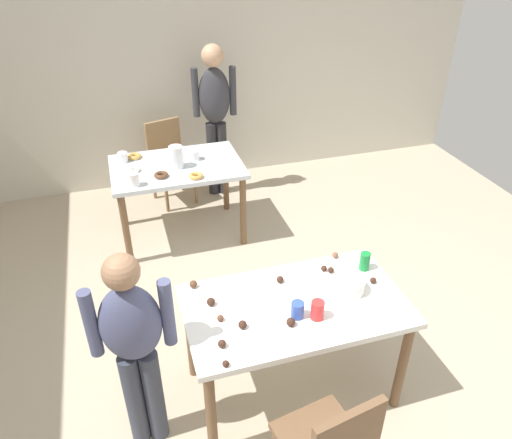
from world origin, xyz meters
name	(u,v)px	position (x,y,z in m)	size (l,w,h in m)	color
ground_plane	(300,373)	(0.00, 0.00, 0.00)	(6.40, 6.40, 0.00)	tan
wall_back	(198,65)	(0.00, 3.20, 1.30)	(6.40, 0.10, 2.60)	beige
dining_table_near	(295,316)	(-0.11, -0.10, 0.65)	(1.31, 0.75, 0.75)	white
dining_table_far	(177,175)	(-0.48, 1.97, 0.65)	(1.18, 0.79, 0.75)	silver
chair_far_table	(169,157)	(-0.47, 2.71, 0.50)	(0.50, 0.50, 0.87)	olive
person_girl_near	(134,341)	(-1.05, -0.17, 0.80)	(0.45, 0.23, 1.36)	#383D4C
person_adult_far	(215,108)	(0.05, 2.68, 0.99)	(0.46, 0.25, 1.63)	#28282D
mixing_bowl	(350,285)	(0.25, -0.08, 0.79)	(0.19, 0.19, 0.09)	white
soda_can	(365,261)	(0.43, 0.09, 0.81)	(0.07, 0.07, 0.12)	#198438
fork_near	(294,297)	(-0.10, -0.04, 0.75)	(0.17, 0.02, 0.01)	silver
cup_near_0	(317,310)	(-0.03, -0.24, 0.81)	(0.08, 0.08, 0.12)	red
cup_near_1	(297,310)	(-0.14, -0.20, 0.80)	(0.07, 0.07, 0.10)	#3351B2
cake_ball_0	(373,280)	(0.42, -0.06, 0.77)	(0.04, 0.04, 0.04)	#3D2319
cake_ball_1	(211,302)	(-0.59, 0.04, 0.77)	(0.05, 0.05, 0.05)	#3D2319
cake_ball_2	(280,279)	(-0.13, 0.12, 0.77)	(0.04, 0.04, 0.04)	#3D2319
cake_ball_3	(243,325)	(-0.46, -0.20, 0.77)	(0.05, 0.05, 0.05)	#3D2319
cake_ball_4	(222,344)	(-0.60, -0.30, 0.77)	(0.04, 0.04, 0.04)	#3D2319
cake_ball_5	(220,318)	(-0.57, -0.11, 0.77)	(0.04, 0.04, 0.04)	brown
cake_ball_6	(335,255)	(0.31, 0.25, 0.77)	(0.04, 0.04, 0.04)	brown
cake_ball_7	(291,322)	(-0.20, -0.26, 0.78)	(0.05, 0.05, 0.05)	#3D2319
cake_ball_8	(193,284)	(-0.66, 0.23, 0.77)	(0.05, 0.05, 0.05)	brown
cake_ball_9	(324,268)	(0.18, 0.14, 0.77)	(0.04, 0.04, 0.04)	#3D2319
cake_ball_10	(226,364)	(-0.62, -0.43, 0.77)	(0.04, 0.04, 0.04)	#3D2319
cake_ball_11	(331,270)	(0.21, 0.11, 0.77)	(0.04, 0.04, 0.04)	#3D2319
pitcher_far	(176,157)	(-0.49, 1.92, 0.85)	(0.12, 0.12, 0.20)	white
cup_far_0	(123,157)	(-0.94, 2.17, 0.80)	(0.09, 0.09, 0.09)	white
cup_far_1	(195,155)	(-0.30, 2.03, 0.80)	(0.09, 0.09, 0.09)	white
cup_far_2	(134,180)	(-0.89, 1.67, 0.81)	(0.09, 0.09, 0.12)	white
donut_far_0	(134,156)	(-0.84, 2.22, 0.77)	(0.13, 0.13, 0.04)	gold
donut_far_1	(161,175)	(-0.65, 1.77, 0.77)	(0.12, 0.12, 0.04)	brown
donut_far_2	(134,170)	(-0.86, 1.95, 0.77)	(0.11, 0.11, 0.03)	white
donut_far_3	(196,176)	(-0.36, 1.66, 0.77)	(0.12, 0.12, 0.04)	gold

